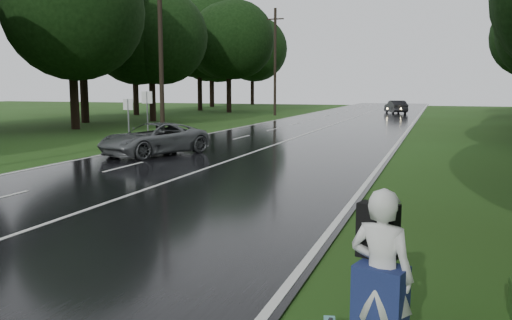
# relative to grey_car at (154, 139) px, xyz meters

# --- Properties ---
(ground) EXTENTS (160.00, 160.00, 0.00)m
(ground) POSITION_rel_grey_car_xyz_m (3.74, -11.39, -0.72)
(ground) COLOR #214414
(ground) RESTS_ON ground
(road) EXTENTS (12.00, 140.00, 0.04)m
(road) POSITION_rel_grey_car_xyz_m (3.74, 8.61, -0.70)
(road) COLOR black
(road) RESTS_ON ground
(lane_center) EXTENTS (0.12, 140.00, 0.01)m
(lane_center) POSITION_rel_grey_car_xyz_m (3.74, 8.61, -0.68)
(lane_center) COLOR silver
(lane_center) RESTS_ON road
(grey_car) EXTENTS (3.83, 5.38, 1.36)m
(grey_car) POSITION_rel_grey_car_xyz_m (0.00, 0.00, 0.00)
(grey_car) COLOR #535759
(grey_car) RESTS_ON road
(far_car) EXTENTS (2.95, 4.62, 1.44)m
(far_car) POSITION_rel_grey_car_xyz_m (6.92, 40.49, 0.04)
(far_car) COLOR black
(far_car) RESTS_ON road
(hitchhiker) EXTENTS (0.79, 0.74, 1.89)m
(hitchhiker) POSITION_rel_grey_car_xyz_m (11.02, -14.08, 0.16)
(hitchhiker) COLOR silver
(hitchhiker) RESTS_ON ground
(utility_pole_mid) EXTENTS (1.80, 0.28, 9.67)m
(utility_pole_mid) POSITION_rel_grey_car_xyz_m (-4.76, 9.17, -0.72)
(utility_pole_mid) COLOR black
(utility_pole_mid) RESTS_ON ground
(utility_pole_far) EXTENTS (1.80, 0.28, 10.94)m
(utility_pole_far) POSITION_rel_grey_car_xyz_m (-4.76, 32.67, -0.72)
(utility_pole_far) COLOR black
(utility_pole_far) RESTS_ON ground
(road_sign_a) EXTENTS (0.56, 0.10, 2.33)m
(road_sign_a) POSITION_rel_grey_car_xyz_m (-3.46, 3.42, -0.72)
(road_sign_a) COLOR white
(road_sign_a) RESTS_ON ground
(road_sign_b) EXTENTS (0.65, 0.10, 2.70)m
(road_sign_b) POSITION_rel_grey_car_xyz_m (-3.46, 5.26, -0.72)
(road_sign_b) COLOR white
(road_sign_b) RESTS_ON ground
(tree_left_d) EXTENTS (8.64, 8.64, 13.49)m
(tree_left_d) POSITION_rel_grey_car_xyz_m (-12.60, 10.76, -0.72)
(tree_left_d) COLOR black
(tree_left_d) RESTS_ON ground
(tree_left_e) EXTENTS (7.90, 7.90, 12.35)m
(tree_left_e) POSITION_rel_grey_car_xyz_m (-11.91, 20.12, -0.72)
(tree_left_e) COLOR black
(tree_left_e) RESTS_ON ground
(tree_left_f) EXTENTS (9.44, 9.44, 14.74)m
(tree_left_f) POSITION_rel_grey_car_xyz_m (-11.73, 37.01, -0.72)
(tree_left_f) COLOR black
(tree_left_f) RESTS_ON ground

